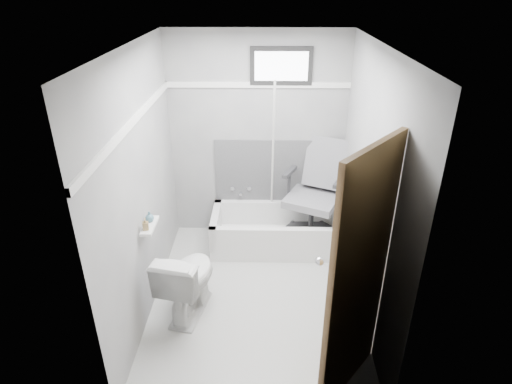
{
  "coord_description": "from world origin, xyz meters",
  "views": [
    {
      "loc": [
        0.07,
        -3.34,
        2.87
      ],
      "look_at": [
        0.0,
        0.35,
        1.0
      ],
      "focal_mm": 30.0,
      "sensor_mm": 36.0,
      "label": 1
    }
  ],
  "objects_px": {
    "door": "(408,311)",
    "soap_bottle_b": "(149,216)",
    "toilet": "(188,280)",
    "bathtub": "(276,230)",
    "soap_bottle_a": "(145,224)",
    "office_chair": "(313,193)"
  },
  "relations": [
    {
      "from": "toilet",
      "to": "office_chair",
      "type": "bearing_deg",
      "value": -125.14
    },
    {
      "from": "door",
      "to": "soap_bottle_a",
      "type": "bearing_deg",
      "value": 150.82
    },
    {
      "from": "toilet",
      "to": "soap_bottle_b",
      "type": "xyz_separation_m",
      "value": [
        -0.32,
        0.13,
        0.6
      ]
    },
    {
      "from": "soap_bottle_b",
      "to": "bathtub",
      "type": "bearing_deg",
      "value": 40.46
    },
    {
      "from": "door",
      "to": "soap_bottle_b",
      "type": "bearing_deg",
      "value": 147.74
    },
    {
      "from": "toilet",
      "to": "soap_bottle_b",
      "type": "distance_m",
      "value": 0.69
    },
    {
      "from": "bathtub",
      "to": "soap_bottle_b",
      "type": "relative_size",
      "value": 15.23
    },
    {
      "from": "office_chair",
      "to": "soap_bottle_b",
      "type": "bearing_deg",
      "value": -122.08
    },
    {
      "from": "office_chair",
      "to": "bathtub",
      "type": "bearing_deg",
      "value": -152.01
    },
    {
      "from": "soap_bottle_a",
      "to": "bathtub",
      "type": "bearing_deg",
      "value": 44.21
    },
    {
      "from": "toilet",
      "to": "door",
      "type": "xyz_separation_m",
      "value": [
        1.6,
        -1.09,
        0.64
      ]
    },
    {
      "from": "door",
      "to": "soap_bottle_b",
      "type": "xyz_separation_m",
      "value": [
        -1.92,
        1.21,
        -0.04
      ]
    },
    {
      "from": "door",
      "to": "soap_bottle_b",
      "type": "distance_m",
      "value": 2.27
    },
    {
      "from": "door",
      "to": "soap_bottle_a",
      "type": "height_order",
      "value": "door"
    },
    {
      "from": "door",
      "to": "soap_bottle_a",
      "type": "relative_size",
      "value": 18.22
    },
    {
      "from": "bathtub",
      "to": "toilet",
      "type": "distance_m",
      "value": 1.42
    },
    {
      "from": "soap_bottle_a",
      "to": "soap_bottle_b",
      "type": "relative_size",
      "value": 1.11
    },
    {
      "from": "toilet",
      "to": "soap_bottle_b",
      "type": "bearing_deg",
      "value": -9.14
    },
    {
      "from": "bathtub",
      "to": "door",
      "type": "distance_m",
      "value": 2.46
    },
    {
      "from": "toilet",
      "to": "door",
      "type": "bearing_deg",
      "value": 158.14
    },
    {
      "from": "bathtub",
      "to": "soap_bottle_a",
      "type": "xyz_separation_m",
      "value": [
        -1.17,
        -1.14,
        0.76
      ]
    },
    {
      "from": "office_chair",
      "to": "toilet",
      "type": "distance_m",
      "value": 1.73
    }
  ]
}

